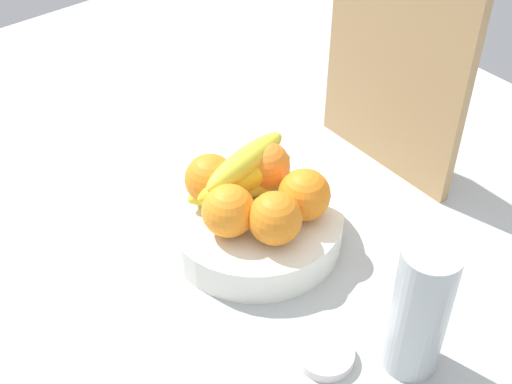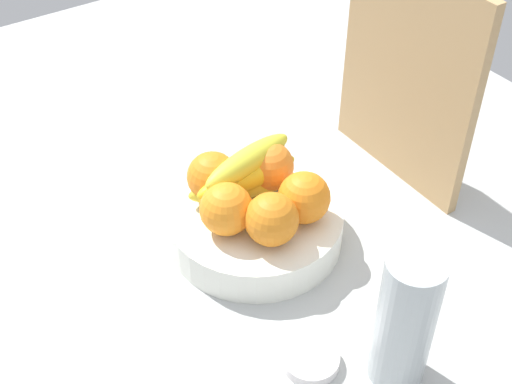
# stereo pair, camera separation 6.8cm
# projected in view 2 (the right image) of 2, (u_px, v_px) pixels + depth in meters

# --- Properties ---
(ground_plane) EXTENTS (1.80, 1.40, 0.03)m
(ground_plane) POSITION_uv_depth(u_px,v_px,m) (248.00, 249.00, 1.09)
(ground_plane) COLOR #B1B5B3
(fruit_bowl) EXTENTS (0.26, 0.26, 0.06)m
(fruit_bowl) POSITION_uv_depth(u_px,v_px,m) (256.00, 226.00, 1.06)
(fruit_bowl) COLOR white
(fruit_bowl) RESTS_ON ground_plane
(orange_front_left) EXTENTS (0.08, 0.08, 0.08)m
(orange_front_left) POSITION_uv_depth(u_px,v_px,m) (274.00, 218.00, 0.98)
(orange_front_left) COLOR orange
(orange_front_left) RESTS_ON fruit_bowl
(orange_front_right) EXTENTS (0.08, 0.08, 0.08)m
(orange_front_right) POSITION_uv_depth(u_px,v_px,m) (304.00, 198.00, 1.01)
(orange_front_right) COLOR orange
(orange_front_right) RESTS_ON fruit_bowl
(orange_center) EXTENTS (0.08, 0.08, 0.08)m
(orange_center) POSITION_uv_depth(u_px,v_px,m) (269.00, 166.00, 1.07)
(orange_center) COLOR orange
(orange_center) RESTS_ON fruit_bowl
(orange_back_left) EXTENTS (0.08, 0.08, 0.08)m
(orange_back_left) POSITION_uv_depth(u_px,v_px,m) (212.00, 177.00, 1.05)
(orange_back_left) COLOR orange
(orange_back_left) RESTS_ON fruit_bowl
(orange_back_right) EXTENTS (0.08, 0.08, 0.08)m
(orange_back_right) POSITION_uv_depth(u_px,v_px,m) (226.00, 209.00, 0.99)
(orange_back_right) COLOR orange
(orange_back_right) RESTS_ON fruit_bowl
(banana_bunch) EXTENTS (0.09, 0.18, 0.08)m
(banana_bunch) POSITION_uv_depth(u_px,v_px,m) (246.00, 175.00, 1.05)
(banana_bunch) COLOR yellow
(banana_bunch) RESTS_ON fruit_bowl
(cutting_board) EXTENTS (0.28, 0.02, 0.36)m
(cutting_board) POSITION_uv_depth(u_px,v_px,m) (407.00, 78.00, 1.10)
(cutting_board) COLOR tan
(cutting_board) RESTS_ON ground_plane
(thermos_tumbler) EXTENTS (0.07, 0.07, 0.20)m
(thermos_tumbler) POSITION_uv_depth(u_px,v_px,m) (405.00, 321.00, 0.84)
(thermos_tumbler) COLOR #B0B9BC
(thermos_tumbler) RESTS_ON ground_plane
(jar_lid) EXTENTS (0.07, 0.07, 0.02)m
(jar_lid) POSITION_uv_depth(u_px,v_px,m) (311.00, 360.00, 0.90)
(jar_lid) COLOR white
(jar_lid) RESTS_ON ground_plane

